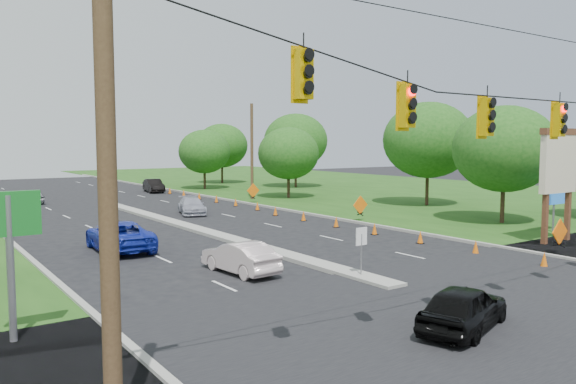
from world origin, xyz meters
TOP-DOWN VIEW (x-y plane):
  - ground at (0.00, 0.00)m, footprint 160.00×160.00m
  - grass_right at (30.00, 20.00)m, footprint 40.00×160.00m
  - cross_street at (0.00, 0.00)m, footprint 160.00×14.00m
  - curb_right at (10.10, 30.00)m, footprint 0.25×110.00m
  - median at (0.00, 21.00)m, footprint 1.00×34.00m
  - median_sign at (0.00, 6.00)m, footprint 0.55×0.06m
  - signal_span at (-0.05, -1.00)m, footprint 25.60×0.32m
  - utility_pole_far_right at (12.50, 35.00)m, footprint 0.28×0.28m
  - pylon_sign at (14.31, 6.20)m, footprint 5.90×2.30m
  - cone_0 at (7.86, 3.00)m, footprint 0.32×0.32m
  - cone_1 at (7.86, 6.50)m, footprint 0.32×0.32m
  - cone_2 at (7.86, 10.00)m, footprint 0.32×0.32m
  - cone_3 at (7.86, 13.50)m, footprint 0.32×0.32m
  - cone_4 at (7.86, 17.00)m, footprint 0.32×0.32m
  - cone_5 at (7.86, 20.50)m, footprint 0.32×0.32m
  - cone_6 at (7.86, 24.00)m, footprint 0.32×0.32m
  - cone_7 at (8.46, 27.50)m, footprint 0.32×0.32m
  - cone_8 at (8.46, 31.00)m, footprint 0.32×0.32m
  - cone_9 at (8.46, 34.50)m, footprint 0.32×0.32m
  - cone_10 at (8.46, 38.00)m, footprint 0.32×0.32m
  - cone_11 at (8.46, 41.50)m, footprint 0.32×0.32m
  - cone_12 at (8.46, 45.00)m, footprint 0.32×0.32m
  - work_sign_0 at (10.80, 4.00)m, footprint 1.27×0.58m
  - work_sign_1 at (10.80, 18.00)m, footprint 1.27×0.58m
  - work_sign_2 at (10.80, 32.00)m, footprint 1.27×0.58m
  - tree_7 at (18.00, 12.00)m, footprint 6.72×6.72m
  - tree_8 at (22.00, 22.00)m, footprint 7.56×7.56m
  - tree_9 at (16.00, 34.00)m, footprint 5.88×5.88m
  - tree_10 at (24.00, 44.00)m, footprint 7.56×7.56m
  - tree_11 at (20.00, 55.00)m, footprint 6.72×6.72m
  - tree_12 at (14.00, 48.00)m, footprint 5.88×5.88m
  - black_sedan at (-1.74, -0.24)m, footprint 4.28×2.80m
  - white_sedan at (-3.41, 9.62)m, footprint 1.71×4.10m
  - blue_pickup at (-5.95, 17.22)m, footprint 2.87×5.57m
  - silver_car_far at (3.16, 28.33)m, footprint 2.98×4.66m
  - silver_car_oncoming at (-5.36, 43.11)m, footprint 1.87×3.89m
  - dark_car_receding at (7.75, 47.72)m, footprint 2.13×4.53m

SIDE VIEW (x-z plane):
  - ground at x=0.00m, z-range 0.00..0.00m
  - grass_right at x=30.00m, z-range -0.03..0.03m
  - cross_street at x=0.00m, z-range -0.01..0.01m
  - curb_right at x=10.10m, z-range -0.08..0.08m
  - median at x=0.00m, z-range -0.09..0.09m
  - cone_0 at x=7.86m, z-range 0.00..0.70m
  - cone_1 at x=7.86m, z-range 0.00..0.70m
  - cone_2 at x=7.86m, z-range 0.00..0.70m
  - cone_3 at x=7.86m, z-range 0.00..0.70m
  - cone_4 at x=7.86m, z-range 0.00..0.70m
  - cone_5 at x=7.86m, z-range 0.00..0.70m
  - cone_6 at x=7.86m, z-range 0.00..0.70m
  - cone_7 at x=8.46m, z-range 0.00..0.70m
  - cone_8 at x=8.46m, z-range 0.00..0.70m
  - cone_9 at x=8.46m, z-range 0.00..0.70m
  - cone_10 at x=8.46m, z-range 0.00..0.70m
  - cone_11 at x=8.46m, z-range 0.00..0.70m
  - cone_12 at x=8.46m, z-range 0.00..0.70m
  - silver_car_far at x=3.16m, z-range 0.00..1.26m
  - silver_car_oncoming at x=-5.36m, z-range 0.00..1.28m
  - white_sedan at x=-3.41m, z-range 0.00..1.32m
  - black_sedan at x=-1.74m, z-range 0.00..1.36m
  - dark_car_receding at x=7.75m, z-range 0.00..1.44m
  - blue_pickup at x=-5.95m, z-range 0.00..1.50m
  - work_sign_0 at x=10.80m, z-range 0.41..1.78m
  - work_sign_1 at x=10.80m, z-range 0.41..1.78m
  - work_sign_2 at x=10.80m, z-range 0.41..1.78m
  - median_sign at x=0.00m, z-range 0.44..2.49m
  - pylon_sign at x=14.31m, z-range 0.94..7.06m
  - tree_9 at x=16.00m, z-range 0.91..7.77m
  - tree_12 at x=14.00m, z-range 0.91..7.77m
  - utility_pole_far_right at x=12.50m, z-range 0.00..9.00m
  - tree_7 at x=18.00m, z-range 1.04..8.88m
  - tree_11 at x=20.00m, z-range 1.04..8.88m
  - signal_span at x=-0.05m, z-range 0.47..9.47m
  - tree_8 at x=22.00m, z-range 1.17..9.99m
  - tree_10 at x=24.00m, z-range 1.17..9.99m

